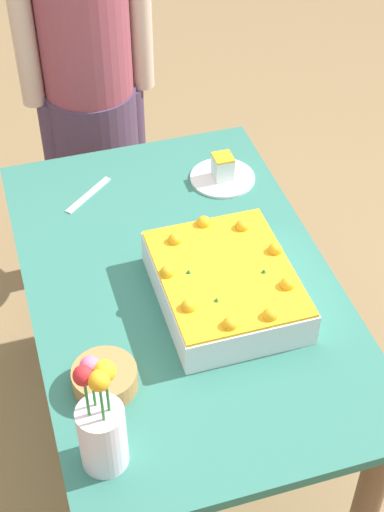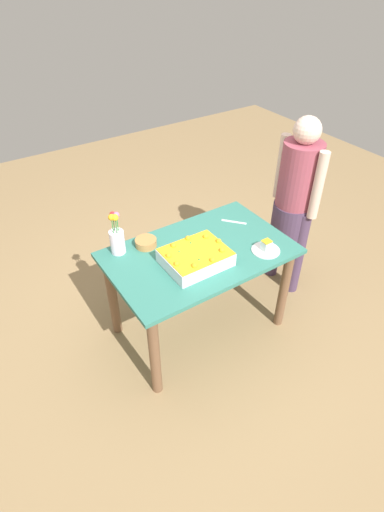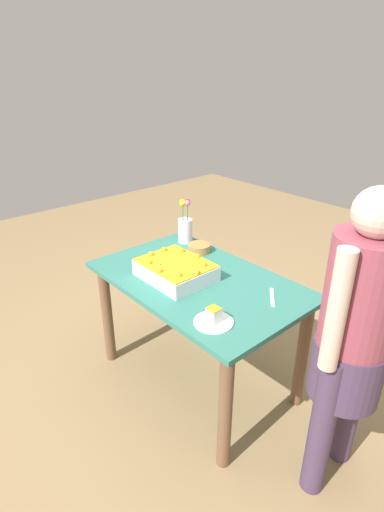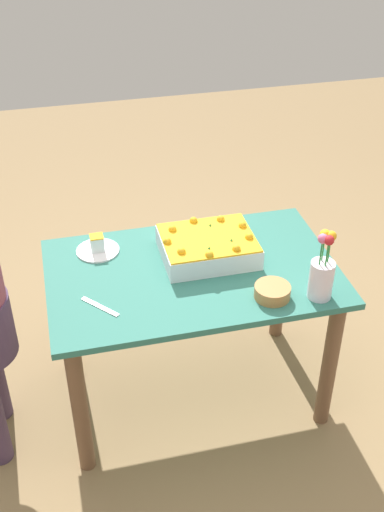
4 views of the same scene
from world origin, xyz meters
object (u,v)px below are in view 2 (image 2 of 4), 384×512
(cake_knife, at_px, (234,222))
(fruit_bowl, at_px, (146,243))
(person_standing, at_px, (295,198))
(sheet_cake, at_px, (196,257))
(flower_vase, at_px, (117,238))
(serving_plate_with_slice, at_px, (266,248))

(cake_knife, relative_size, fruit_bowl, 1.28)
(person_standing, bearing_deg, sheet_cake, 7.77)
(cake_knife, height_order, flower_vase, flower_vase)
(flower_vase, xyz_separation_m, fruit_bowl, (0.19, -0.04, -0.09))
(serving_plate_with_slice, height_order, fruit_bowl, serving_plate_with_slice)
(sheet_cake, xyz_separation_m, flower_vase, (-0.37, 0.39, 0.06))
(flower_vase, distance_m, fruit_bowl, 0.21)
(cake_knife, relative_size, flower_vase, 0.62)
(serving_plate_with_slice, relative_size, flower_vase, 0.63)
(flower_vase, relative_size, fruit_bowl, 2.08)
(cake_knife, height_order, fruit_bowl, fruit_bowl)
(fruit_bowl, distance_m, person_standing, 1.23)
(sheet_cake, height_order, flower_vase, flower_vase)
(sheet_cake, xyz_separation_m, fruit_bowl, (-0.18, 0.35, -0.03))
(serving_plate_with_slice, bearing_deg, cake_knife, 84.48)
(sheet_cake, relative_size, person_standing, 0.28)
(flower_vase, relative_size, person_standing, 0.21)
(serving_plate_with_slice, xyz_separation_m, flower_vase, (-0.85, 0.54, 0.09))
(sheet_cake, distance_m, flower_vase, 0.54)
(cake_knife, distance_m, person_standing, 0.53)
(sheet_cake, distance_m, serving_plate_with_slice, 0.50)
(serving_plate_with_slice, bearing_deg, sheet_cake, 162.25)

